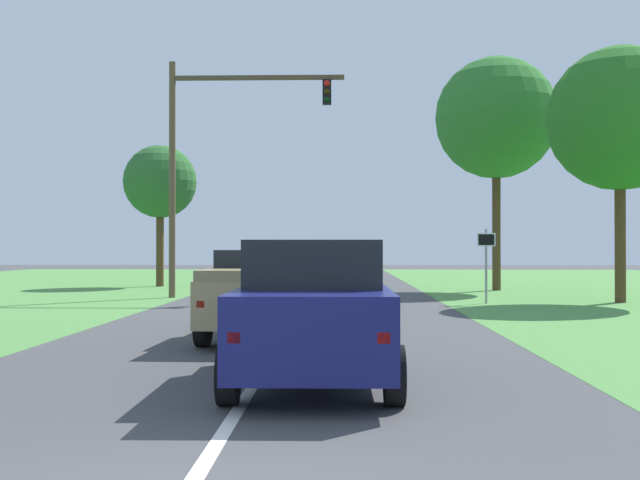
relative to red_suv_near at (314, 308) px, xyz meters
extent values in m
plane|color=#424244|center=(-0.82, 7.09, -1.03)|extent=(120.00, 120.00, 0.00)
cube|color=white|center=(-0.82, -3.91, -1.03)|extent=(0.16, 43.63, 0.01)
cube|color=navy|center=(0.00, -0.06, -0.18)|extent=(2.00, 4.54, 0.98)
cube|color=black|center=(0.00, 0.17, 0.62)|extent=(1.75, 2.82, 0.62)
cube|color=red|center=(-0.79, -2.29, -0.13)|extent=(0.14, 0.06, 0.12)
cube|color=red|center=(0.82, -2.28, -0.13)|extent=(0.14, 0.06, 0.12)
cylinder|color=black|center=(-0.99, 1.34, -0.67)|extent=(0.24, 0.72, 0.72)
cylinder|color=black|center=(0.97, 1.35, -0.67)|extent=(0.24, 0.72, 0.72)
cylinder|color=black|center=(-0.97, -1.46, -0.67)|extent=(0.24, 0.72, 0.72)
cylinder|color=black|center=(0.99, -1.45, -0.67)|extent=(0.24, 0.72, 0.72)
cube|color=tan|center=(-1.19, 5.46, -0.20)|extent=(2.15, 5.50, 0.86)
cube|color=black|center=(-1.20, 5.19, 0.51)|extent=(1.79, 2.12, 0.55)
cube|color=#8F7D56|center=(-1.25, 3.78, 0.33)|extent=(1.93, 2.13, 0.20)
cube|color=red|center=(-2.09, 2.81, -0.16)|extent=(0.14, 0.07, 0.12)
cube|color=red|center=(-0.49, 2.75, -0.16)|extent=(0.14, 0.07, 0.12)
cylinder|color=black|center=(-2.11, 7.18, -0.63)|extent=(0.26, 0.81, 0.80)
cylinder|color=black|center=(-0.15, 7.11, -0.63)|extent=(0.26, 0.81, 0.80)
cylinder|color=black|center=(-2.23, 3.82, -0.63)|extent=(0.26, 0.81, 0.80)
cylinder|color=black|center=(-0.27, 3.74, -0.63)|extent=(0.26, 0.81, 0.80)
cylinder|color=brown|center=(-5.85, 17.49, 3.32)|extent=(0.24, 0.24, 8.69)
cube|color=#4C3D2B|center=(-2.68, 17.49, 7.06)|extent=(6.34, 0.16, 0.16)
cube|color=black|center=(-0.14, 17.49, 6.51)|extent=(0.32, 0.28, 0.90)
sphere|color=red|center=(-0.14, 17.34, 6.81)|extent=(0.22, 0.22, 0.22)
sphere|color=black|center=(-0.14, 17.34, 6.51)|extent=(0.22, 0.22, 0.22)
sphere|color=black|center=(-0.14, 17.34, 6.21)|extent=(0.22, 0.22, 0.22)
cylinder|color=gray|center=(5.16, 14.87, 0.20)|extent=(0.08, 0.08, 2.46)
cube|color=white|center=(5.16, 14.84, 1.08)|extent=(0.60, 0.03, 0.44)
cube|color=black|center=(5.16, 14.83, 1.08)|extent=(0.52, 0.01, 0.36)
cylinder|color=#4C351E|center=(7.04, 22.48, 1.70)|extent=(0.36, 0.36, 5.46)
sphere|color=#2C7029|center=(7.04, 22.48, 6.38)|extent=(5.22, 5.22, 5.22)
cylinder|color=#4C351E|center=(-8.17, 25.35, 0.80)|extent=(0.36, 0.36, 3.66)
sphere|color=#296029|center=(-8.17, 25.35, 3.92)|extent=(3.43, 3.43, 3.43)
cylinder|color=#4C351E|center=(9.74, 15.42, 1.16)|extent=(0.36, 0.36, 4.37)
sphere|color=#266921|center=(9.74, 15.42, 5.16)|extent=(4.84, 4.84, 4.84)
camera|label=1|loc=(0.36, -10.52, 0.85)|focal=43.00mm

